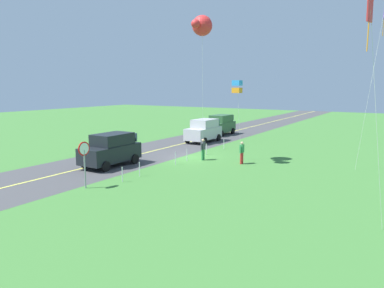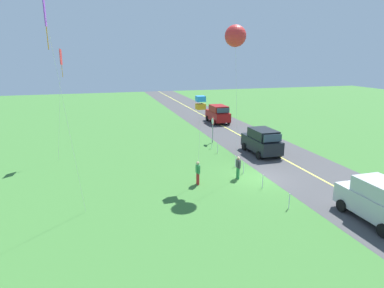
{
  "view_description": "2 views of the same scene",
  "coord_description": "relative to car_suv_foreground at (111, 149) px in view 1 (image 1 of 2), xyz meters",
  "views": [
    {
      "loc": [
        23.48,
        14.77,
        5.46
      ],
      "look_at": [
        3.17,
        2.33,
        1.67
      ],
      "focal_mm": 33.95,
      "sensor_mm": 36.0,
      "label": 1
    },
    {
      "loc": [
        -20.06,
        10.8,
        8.4
      ],
      "look_at": [
        3.2,
        4.07,
        1.96
      ],
      "focal_mm": 31.32,
      "sensor_mm": 36.0,
      "label": 2
    }
  ],
  "objects": [
    {
      "name": "car_parked_west_near",
      "position": [
        -12.88,
        0.05,
        0.0
      ],
      "size": [
        4.4,
        2.12,
        2.24
      ],
      "color": "#B7B7BC",
      "rests_on": "ground"
    },
    {
      "name": "kite_red_low",
      "position": [
        -4.9,
        7.19,
        4.28
      ],
      "size": [
        0.69,
        0.57,
        5.87
      ],
      "color": "silver",
      "rests_on": "ground"
    },
    {
      "name": "fence_post_0",
      "position": [
        -10.23,
        3.6,
        -0.7
      ],
      "size": [
        0.05,
        0.05,
        0.9
      ],
      "primitive_type": "cylinder",
      "color": "silver",
      "rests_on": "ground"
    },
    {
      "name": "person_adult_near",
      "position": [
        -5.3,
        7.47,
        -0.29
      ],
      "size": [
        0.58,
        0.22,
        1.6
      ],
      "rotation": [
        0.0,
        0.0,
        5.73
      ],
      "color": "red",
      "rests_on": "ground"
    },
    {
      "name": "stop_sign",
      "position": [
        4.9,
        2.8,
        0.65
      ],
      "size": [
        0.76,
        0.08,
        2.56
      ],
      "color": "gray",
      "rests_on": "ground"
    },
    {
      "name": "fence_post_3",
      "position": [
        -2.62,
        3.6,
        -0.7
      ],
      "size": [
        0.05,
        0.05,
        0.9
      ],
      "primitive_type": "cylinder",
      "color": "silver",
      "rests_on": "ground"
    },
    {
      "name": "fence_post_1",
      "position": [
        -7.07,
        3.6,
        -0.7
      ],
      "size": [
        0.05,
        0.05,
        0.9
      ],
      "primitive_type": "cylinder",
      "color": "silver",
      "rests_on": "ground"
    },
    {
      "name": "kite_green_far",
      "position": [
        -8.49,
        15.55,
        8.88
      ],
      "size": [
        1.5,
        0.97,
        10.86
      ],
      "color": "silver",
      "rests_on": "ground"
    },
    {
      "name": "kite_blue_mid",
      "position": [
        -4.35,
        4.7,
        8.45
      ],
      "size": [
        1.9,
        1.4,
        10.31
      ],
      "color": "silver",
      "rests_on": "ground"
    },
    {
      "name": "person_adult_companion",
      "position": [
        -5.04,
        4.45,
        -0.29
      ],
      "size": [
        0.58,
        0.22,
        1.6
      ],
      "rotation": [
        0.0,
        0.0,
        0.39
      ],
      "color": "#338C4C",
      "rests_on": "ground"
    },
    {
      "name": "car_parked_west_far",
      "position": [
        -18.63,
        -1.05,
        0.0
      ],
      "size": [
        4.4,
        2.12,
        2.24
      ],
      "color": "#2D5633",
      "rests_on": "ground"
    },
    {
      "name": "road_centre_stripe",
      "position": [
        -5.35,
        -1.1,
        -1.15
      ],
      "size": [
        120.0,
        0.16,
        0.0
      ],
      "primitive_type": "cube",
      "color": "#E5E04C",
      "rests_on": "asphalt_road"
    },
    {
      "name": "ground_plane",
      "position": [
        -5.35,
        2.9,
        -1.2
      ],
      "size": [
        120.0,
        120.0,
        0.1
      ],
      "primitive_type": "cube",
      "color": "#3D7533"
    },
    {
      "name": "asphalt_road",
      "position": [
        -5.35,
        -1.1,
        -1.15
      ],
      "size": [
        120.0,
        7.0,
        0.0
      ],
      "primitive_type": "cube",
      "color": "#424244",
      "rests_on": "ground"
    },
    {
      "name": "kite_yellow_high",
      "position": [
        3.76,
        16.09,
        6.97
      ],
      "size": [
        1.3,
        0.97,
        8.9
      ],
      "color": "silver",
      "rests_on": "ground"
    },
    {
      "name": "fence_post_2",
      "position": [
        -4.13,
        3.6,
        -0.7
      ],
      "size": [
        0.05,
        0.05,
        0.9
      ],
      "primitive_type": "cylinder",
      "color": "silver",
      "rests_on": "ground"
    },
    {
      "name": "fence_post_5",
      "position": [
        2.86,
        3.6,
        -0.7
      ],
      "size": [
        0.05,
        0.05,
        0.9
      ],
      "primitive_type": "cylinder",
      "color": "silver",
      "rests_on": "ground"
    },
    {
      "name": "car_suv_foreground",
      "position": [
        0.0,
        0.0,
        0.0
      ],
      "size": [
        4.4,
        2.12,
        2.24
      ],
      "color": "black",
      "rests_on": "ground"
    },
    {
      "name": "fence_post_4",
      "position": [
        1.32,
        3.6,
        -0.7
      ],
      "size": [
        0.05,
        0.05,
        0.9
      ],
      "primitive_type": "cylinder",
      "color": "silver",
      "rests_on": "ground"
    }
  ]
}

